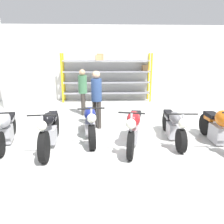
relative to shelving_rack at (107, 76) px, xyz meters
The scene contains 12 objects.
ground_plane 5.40m from the shelving_rack, 90.19° to the right, with size 30.00×30.00×0.00m, color silver.
back_wall 0.67m from the shelving_rack, 92.74° to the left, with size 30.00×0.08×3.60m.
shelving_rack is the anchor object (origin of this frame).
support_pillar 4.55m from the shelving_rack, 161.88° to the right, with size 0.28×0.28×3.60m.
motorcycle_silver 6.01m from the shelving_rack, 117.37° to the right, with size 0.74×1.99×1.00m.
motorcycle_black 5.83m from the shelving_rack, 105.77° to the right, with size 0.60×2.17×1.03m.
motorcycle_blue 5.11m from the shelving_rack, 97.08° to the right, with size 0.64×2.04×1.02m.
motorcycle_red 5.68m from the shelving_rack, 85.16° to the right, with size 0.74×1.99×1.05m.
motorcycle_grey 5.54m from the shelving_rack, 73.13° to the right, with size 0.71×2.07×0.93m.
motorcycle_orange 6.24m from the shelving_rack, 64.67° to the right, with size 0.70×2.05×1.04m.
person_browsing 4.13m from the shelving_rack, 96.22° to the right, with size 0.45×0.45×1.76m.
person_near_rack 2.72m from the shelving_rack, 111.32° to the right, with size 0.35×0.35×1.71m.
Camera 1 is at (-0.30, -5.38, 2.23)m, focal length 35.00 mm.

